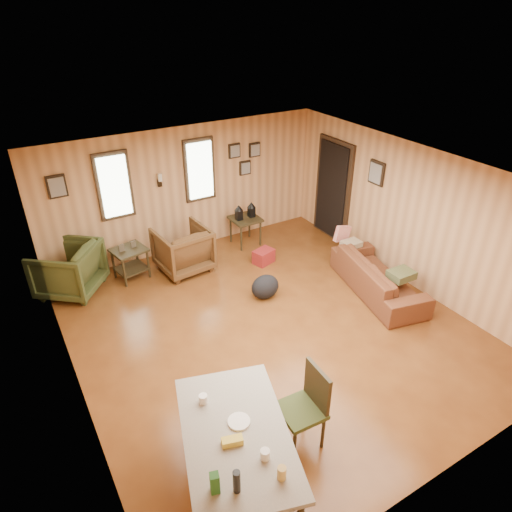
{
  "coord_description": "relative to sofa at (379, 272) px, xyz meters",
  "views": [
    {
      "loc": [
        -2.99,
        -4.61,
        4.4
      ],
      "look_at": [
        0.0,
        0.4,
        1.05
      ],
      "focal_mm": 32.0,
      "sensor_mm": 36.0,
      "label": 1
    }
  ],
  "objects": [
    {
      "name": "backpack",
      "position": [
        -1.72,
        0.82,
        -0.18
      ],
      "size": [
        0.5,
        0.39,
        0.41
      ],
      "rotation": [
        0.0,
        0.0,
        0.07
      ],
      "color": "black",
      "rests_on": "ground"
    },
    {
      "name": "recliner_brown",
      "position": [
        -2.52,
        2.35,
        0.06
      ],
      "size": [
        0.95,
        0.9,
        0.91
      ],
      "primitive_type": "imported",
      "rotation": [
        0.0,
        0.0,
        3.23
      ],
      "color": "#533419",
      "rests_on": "ground"
    },
    {
      "name": "side_table",
      "position": [
        -1.06,
        2.64,
        0.21
      ],
      "size": [
        0.55,
        0.55,
        0.87
      ],
      "rotation": [
        0.0,
        0.0,
        0.0
      ],
      "color": "#322A16",
      "rests_on": "ground"
    },
    {
      "name": "end_table",
      "position": [
        -3.43,
        2.56,
        0.0
      ],
      "size": [
        0.64,
        0.6,
        0.7
      ],
      "rotation": [
        0.0,
        0.0,
        0.2
      ],
      "color": "#322A16",
      "rests_on": "ground"
    },
    {
      "name": "sofa",
      "position": [
        0.0,
        0.0,
        0.0
      ],
      "size": [
        1.01,
        2.07,
        0.78
      ],
      "primitive_type": "imported",
      "rotation": [
        0.0,
        0.0,
        1.35
      ],
      "color": "brown",
      "rests_on": "ground"
    },
    {
      "name": "dining_table",
      "position": [
        -3.76,
        -1.93,
        0.37
      ],
      "size": [
        1.41,
        1.85,
        1.07
      ],
      "rotation": [
        0.0,
        0.0,
        -0.29
      ],
      "color": "gray",
      "rests_on": "ground"
    },
    {
      "name": "room",
      "position": [
        -1.91,
        0.39,
        0.82
      ],
      "size": [
        5.54,
        6.04,
        2.44
      ],
      "color": "brown",
      "rests_on": "ground"
    },
    {
      "name": "dining_chair",
      "position": [
        -2.81,
        -1.79,
        0.17
      ],
      "size": [
        0.48,
        0.48,
        1.01
      ],
      "rotation": [
        0.0,
        0.0,
        -0.05
      ],
      "color": "#3A431E",
      "rests_on": "ground"
    },
    {
      "name": "sofa_pillows",
      "position": [
        0.14,
        0.33,
        0.11
      ],
      "size": [
        0.4,
        1.7,
        0.35
      ],
      "rotation": [
        0.0,
        0.0,
        -0.02
      ],
      "color": "#4C512D",
      "rests_on": "sofa"
    },
    {
      "name": "cooler",
      "position": [
        -1.15,
        1.8,
        -0.26
      ],
      "size": [
        0.43,
        0.36,
        0.27
      ],
      "rotation": [
        0.0,
        0.0,
        0.29
      ],
      "color": "maroon",
      "rests_on": "ground"
    },
    {
      "name": "recliner_green",
      "position": [
        -4.44,
        2.66,
        0.09
      ],
      "size": [
        1.26,
        1.27,
        0.95
      ],
      "primitive_type": "imported",
      "rotation": [
        0.0,
        0.0,
        -2.25
      ],
      "color": "#3A431E",
      "rests_on": "ground"
    }
  ]
}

